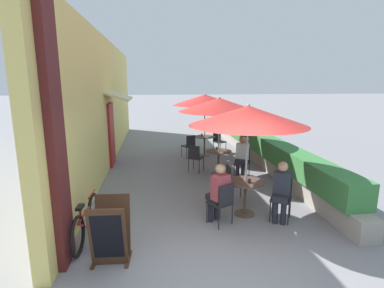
% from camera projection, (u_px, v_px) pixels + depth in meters
% --- Properties ---
extents(ground_plane, '(120.00, 120.00, 0.00)m').
position_uv_depth(ground_plane, '(221.00, 273.00, 4.48)').
color(ground_plane, gray).
extents(cafe_facade_wall, '(0.98, 14.09, 4.20)m').
position_uv_depth(cafe_facade_wall, '(108.00, 102.00, 10.44)').
color(cafe_facade_wall, '#E0CC6B').
rests_on(cafe_facade_wall, ground_plane).
extents(planter_hedge, '(0.60, 13.09, 1.01)m').
position_uv_depth(planter_hedge, '(252.00, 142.00, 11.45)').
color(planter_hedge, gray).
rests_on(planter_hedge, ground_plane).
extents(patio_table_near, '(0.80, 0.80, 0.74)m').
position_uv_depth(patio_table_near, '(245.00, 190.00, 6.37)').
color(patio_table_near, brown).
rests_on(patio_table_near, ground_plane).
extents(patio_umbrella_near, '(2.42, 2.42, 2.38)m').
position_uv_depth(patio_umbrella_near, '(248.00, 116.00, 6.04)').
color(patio_umbrella_near, '#B7B7BC').
rests_on(patio_umbrella_near, ground_plane).
extents(cafe_chair_near_left, '(0.40, 0.40, 0.87)m').
position_uv_depth(cafe_chair_near_left, '(233.00, 180.00, 7.08)').
color(cafe_chair_near_left, '#232328').
rests_on(cafe_chair_near_left, ground_plane).
extents(cafe_chair_near_right, '(0.55, 0.55, 0.87)m').
position_uv_depth(cafe_chair_near_right, '(222.00, 201.00, 5.88)').
color(cafe_chair_near_right, '#232328').
rests_on(cafe_chair_near_right, ground_plane).
extents(seated_patron_near_right, '(0.48, 0.51, 1.25)m').
position_uv_depth(seated_patron_near_right, '(219.00, 191.00, 5.93)').
color(seated_patron_near_right, '#23232D').
rests_on(seated_patron_near_right, ground_plane).
extents(cafe_chair_near_back, '(0.55, 0.55, 0.87)m').
position_uv_depth(cafe_chair_near_back, '(281.00, 195.00, 6.17)').
color(cafe_chair_near_back, '#232328').
rests_on(cafe_chair_near_back, ground_plane).
extents(seated_patron_near_back, '(0.48, 0.51, 1.25)m').
position_uv_depth(seated_patron_near_back, '(281.00, 189.00, 6.03)').
color(seated_patron_near_back, '#23232D').
rests_on(seated_patron_near_back, ground_plane).
extents(coffee_cup_near, '(0.07, 0.07, 0.09)m').
position_uv_depth(coffee_cup_near, '(249.00, 181.00, 6.21)').
color(coffee_cup_near, '#232328').
rests_on(coffee_cup_near, patio_table_near).
extents(patio_table_mid, '(0.80, 0.80, 0.74)m').
position_uv_depth(patio_table_mid, '(218.00, 157.00, 9.12)').
color(patio_table_mid, brown).
rests_on(patio_table_mid, ground_plane).
extents(patio_umbrella_mid, '(2.42, 2.42, 2.38)m').
position_uv_depth(patio_umbrella_mid, '(219.00, 105.00, 8.80)').
color(patio_umbrella_mid, '#B7B7BC').
rests_on(patio_umbrella_mid, ground_plane).
extents(cafe_chair_mid_left, '(0.55, 0.55, 0.87)m').
position_uv_depth(cafe_chair_mid_left, '(195.00, 156.00, 9.36)').
color(cafe_chair_mid_left, '#232328').
rests_on(cafe_chair_mid_left, ground_plane).
extents(cafe_chair_mid_right, '(0.55, 0.55, 0.87)m').
position_uv_depth(cafe_chair_mid_right, '(243.00, 160.00, 8.90)').
color(cafe_chair_mid_right, '#232328').
rests_on(cafe_chair_mid_right, ground_plane).
extents(seated_patron_mid_right, '(0.48, 0.51, 1.25)m').
position_uv_depth(seated_patron_mid_right, '(242.00, 155.00, 8.77)').
color(seated_patron_mid_right, '#23232D').
rests_on(seated_patron_mid_right, ground_plane).
extents(coffee_cup_mid, '(0.07, 0.07, 0.09)m').
position_uv_depth(coffee_cup_mid, '(217.00, 148.00, 9.22)').
color(coffee_cup_mid, '#232328').
rests_on(coffee_cup_mid, patio_table_mid).
extents(patio_table_far, '(0.80, 0.80, 0.74)m').
position_uv_depth(patio_table_far, '(204.00, 141.00, 11.51)').
color(patio_table_far, brown).
rests_on(patio_table_far, ground_plane).
extents(patio_umbrella_far, '(2.42, 2.42, 2.38)m').
position_uv_depth(patio_umbrella_far, '(205.00, 100.00, 11.18)').
color(patio_umbrella_far, '#B7B7BC').
rests_on(patio_umbrella_far, ground_plane).
extents(cafe_chair_far_left, '(0.53, 0.53, 0.87)m').
position_uv_depth(cafe_chair_far_left, '(218.00, 140.00, 11.97)').
color(cafe_chair_far_left, '#232328').
rests_on(cafe_chair_far_left, ground_plane).
extents(cafe_chair_far_right, '(0.53, 0.53, 0.87)m').
position_uv_depth(cafe_chair_far_right, '(189.00, 145.00, 11.07)').
color(cafe_chair_far_right, '#232328').
rests_on(cafe_chair_far_right, ground_plane).
extents(coffee_cup_far, '(0.07, 0.07, 0.09)m').
position_uv_depth(coffee_cup_far, '(202.00, 135.00, 11.55)').
color(coffee_cup_far, '#B73D3D').
rests_on(coffee_cup_far, patio_table_far).
extents(bicycle_leaning, '(0.16, 1.68, 0.77)m').
position_uv_depth(bicycle_leaning, '(86.00, 221.00, 5.37)').
color(bicycle_leaning, black).
rests_on(bicycle_leaning, ground_plane).
extents(menu_board, '(0.61, 0.66, 1.02)m').
position_uv_depth(menu_board, '(110.00, 232.00, 4.70)').
color(menu_board, '#422819').
rests_on(menu_board, ground_plane).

